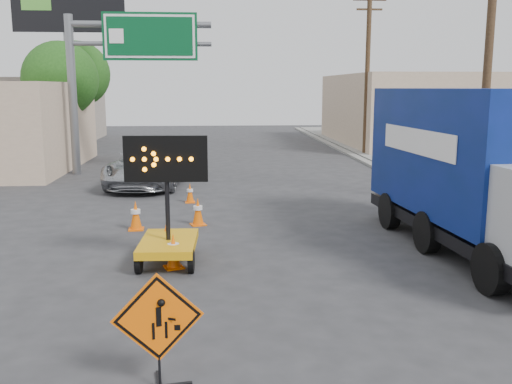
{
  "coord_description": "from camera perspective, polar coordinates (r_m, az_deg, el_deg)",
  "views": [
    {
      "loc": [
        -0.45,
        -7.39,
        3.77
      ],
      "look_at": [
        0.37,
        3.72,
        1.72
      ],
      "focal_mm": 40.0,
      "sensor_mm": 36.0,
      "label": 1
    }
  ],
  "objects": [
    {
      "name": "sidewalk_right",
      "position": [
        24.77,
        19.51,
        1.25
      ],
      "size": [
        4.0,
        60.0,
        0.15
      ],
      "primitive_type": "cube",
      "color": "gray",
      "rests_on": "ground"
    },
    {
      "name": "cone_b",
      "position": [
        13.29,
        -8.96,
        -4.57
      ],
      "size": [
        0.44,
        0.44,
        0.72
      ],
      "rotation": [
        0.0,
        0.0,
        -0.24
      ],
      "color": "#FC6105",
      "rests_on": "ground"
    },
    {
      "name": "curb_right",
      "position": [
        23.95,
        14.46,
        1.18
      ],
      "size": [
        0.4,
        60.0,
        0.12
      ],
      "primitive_type": "cube",
      "color": "gray",
      "rests_on": "ground"
    },
    {
      "name": "tree_left_far",
      "position": [
        38.36,
        -17.45,
        11.19
      ],
      "size": [
        4.1,
        4.1,
        6.66
      ],
      "color": "#4D3621",
      "rests_on": "ground"
    },
    {
      "name": "building_right_far",
      "position": [
        39.76,
        15.7,
        7.92
      ],
      "size": [
        10.0,
        14.0,
        4.6
      ],
      "primitive_type": "cube",
      "color": "#C8AC91",
      "rests_on": "ground"
    },
    {
      "name": "utility_pole_far",
      "position": [
        32.52,
        11.07,
        11.85
      ],
      "size": [
        1.8,
        0.26,
        9.0
      ],
      "color": "#4D3621",
      "rests_on": "ground"
    },
    {
      "name": "box_truck",
      "position": [
        13.97,
        21.24,
        1.18
      ],
      "size": [
        2.93,
        8.02,
        3.74
      ],
      "rotation": [
        0.0,
        0.0,
        0.07
      ],
      "color": "black",
      "rests_on": "ground"
    },
    {
      "name": "billboard",
      "position": [
        34.37,
        -18.21,
        15.91
      ],
      "size": [
        6.1,
        0.54,
        9.85
      ],
      "color": "slate",
      "rests_on": "ground"
    },
    {
      "name": "cone_e",
      "position": [
        19.0,
        -6.62,
        -0.1
      ],
      "size": [
        0.34,
        0.34,
        0.65
      ],
      "rotation": [
        0.0,
        0.0,
        0.05
      ],
      "color": "#FC6105",
      "rests_on": "ground"
    },
    {
      "name": "utility_pole_near",
      "position": [
        19.35,
        22.21,
        12.38
      ],
      "size": [
        1.8,
        0.26,
        9.0
      ],
      "color": "#4D3621",
      "rests_on": "ground"
    },
    {
      "name": "storefront_left_far",
      "position": [
        43.9,
        -23.8,
        7.5
      ],
      "size": [
        12.0,
        10.0,
        4.4
      ],
      "primitive_type": "cube",
      "color": "#A7998B",
      "rests_on": "ground"
    },
    {
      "name": "highway_gantry",
      "position": [
        25.68,
        -13.5,
        13.05
      ],
      "size": [
        6.18,
        0.38,
        6.9
      ],
      "color": "slate",
      "rests_on": "ground"
    },
    {
      "name": "ground",
      "position": [
        8.3,
        -0.68,
        -16.57
      ],
      "size": [
        100.0,
        100.0,
        0.0
      ],
      "primitive_type": "plane",
      "color": "#2D2D30",
      "rests_on": "ground"
    },
    {
      "name": "cone_a",
      "position": [
        12.2,
        -8.26,
        -5.83
      ],
      "size": [
        0.49,
        0.49,
        0.76
      ],
      "rotation": [
        0.0,
        0.0,
        0.35
      ],
      "color": "#FC6105",
      "rests_on": "ground"
    },
    {
      "name": "construction_sign",
      "position": [
        7.4,
        -9.76,
        -13.29
      ],
      "size": [
        1.14,
        0.82,
        1.53
      ],
      "rotation": [
        0.0,
        0.0,
        0.17
      ],
      "color": "black",
      "rests_on": "ground"
    },
    {
      "name": "cone_d",
      "position": [
        15.6,
        -11.94,
        -2.3
      ],
      "size": [
        0.43,
        0.43,
        0.79
      ],
      "rotation": [
        0.0,
        0.0,
        0.07
      ],
      "color": "#FC6105",
      "rests_on": "ground"
    },
    {
      "name": "arrow_board",
      "position": [
        12.49,
        -8.77,
        -4.28
      ],
      "size": [
        1.76,
        1.99,
        2.78
      ],
      "rotation": [
        0.0,
        0.0,
        -0.04
      ],
      "color": "orange",
      "rests_on": "ground"
    },
    {
      "name": "tree_left_near",
      "position": [
        30.34,
        -18.97,
        10.62
      ],
      "size": [
        3.71,
        3.71,
        6.03
      ],
      "color": "#4D3621",
      "rests_on": "ground"
    },
    {
      "name": "cone_c",
      "position": [
        15.86,
        -5.83,
        -1.94
      ],
      "size": [
        0.49,
        0.49,
        0.77
      ],
      "rotation": [
        0.0,
        0.0,
        0.3
      ],
      "color": "#FC6105",
      "rests_on": "ground"
    },
    {
      "name": "pickup_truck",
      "position": [
        22.54,
        -10.6,
        2.63
      ],
      "size": [
        3.25,
        5.9,
        1.57
      ],
      "primitive_type": "imported",
      "rotation": [
        0.0,
        0.0,
        -0.12
      ],
      "color": "#A6A9AD",
      "rests_on": "ground"
    }
  ]
}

